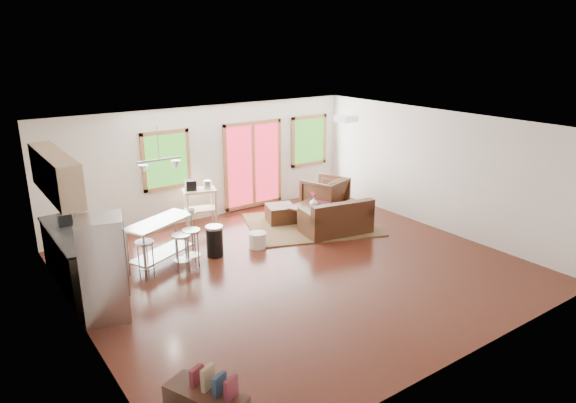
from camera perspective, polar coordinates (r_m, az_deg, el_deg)
floor at (r=9.50m, az=1.05°, el=-7.42°), size 7.50×7.00×0.02m
ceiling at (r=8.72m, az=1.15°, el=8.37°), size 7.50×7.00×0.02m
back_wall at (r=11.93m, az=-8.95°, el=4.28°), size 7.50×0.02×2.60m
left_wall at (r=7.56m, az=-22.62°, el=-4.83°), size 0.02×7.00×2.60m
right_wall at (r=11.57m, az=16.31°, el=3.36°), size 0.02×7.00×2.60m
front_wall at (r=6.72m, az=19.26°, el=-7.26°), size 7.50×0.02×2.60m
window_left at (r=11.45m, az=-13.37°, el=4.48°), size 1.10×0.05×1.30m
french_doors at (r=12.50m, az=-3.87°, el=4.12°), size 1.60×0.05×2.10m
window_right at (r=13.35m, az=2.36°, el=6.78°), size 1.10×0.05×1.30m
rug at (r=11.60m, az=2.61°, el=-2.55°), size 3.38×3.00×0.03m
loveseat at (r=11.06m, az=5.41°, el=-2.05°), size 1.56×1.07×0.77m
coffee_table at (r=11.69m, az=2.64°, el=-0.59°), size 1.20×0.95×0.42m
armchair at (r=12.39m, az=4.09°, el=0.96°), size 1.13×1.09×0.93m
ottoman at (r=11.69m, az=-0.83°, el=-1.39°), size 0.76×0.76×0.40m
pouf at (r=10.35m, az=-3.40°, el=-4.29°), size 0.38×0.38×0.31m
vase at (r=11.58m, az=2.88°, el=0.06°), size 0.25×0.25×0.33m
book at (r=11.80m, az=3.73°, el=0.44°), size 0.20×0.05×0.26m
cabinets at (r=9.31m, az=-23.17°, el=-3.22°), size 0.64×2.24×2.30m
refrigerator at (r=8.05m, az=-19.71°, el=-7.03°), size 0.79×0.77×1.59m
island at (r=9.69m, az=-13.96°, el=-3.57°), size 1.47×1.07×0.86m
cup at (r=9.55m, az=-10.70°, el=-0.99°), size 0.14×0.12×0.13m
bar_stool_a at (r=9.25m, az=-15.59°, el=-5.30°), size 0.39×0.39×0.69m
bar_stool_b at (r=9.37m, az=-11.74°, el=-4.64°), size 0.41×0.41×0.70m
bar_stool_c at (r=9.53m, az=-10.69°, el=-4.13°), size 0.37×0.37×0.71m
trash_can at (r=9.97m, az=-8.15°, el=-4.36°), size 0.44×0.44×0.61m
kitchen_cart at (r=11.43m, az=-9.90°, el=0.75°), size 0.81×0.63×1.09m
ceiling_flush at (r=10.19m, az=6.47°, el=9.16°), size 0.35×0.35×0.12m
pendant_light at (r=9.26m, az=-14.06°, el=3.90°), size 0.80×0.18×0.79m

